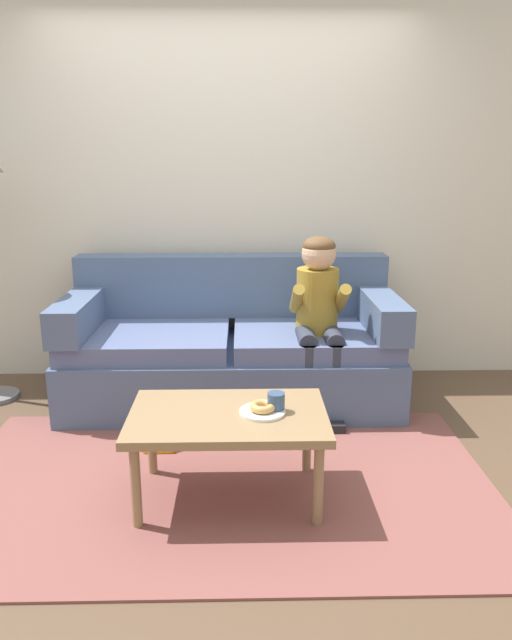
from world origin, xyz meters
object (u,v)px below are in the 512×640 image
Objects in this scene: donut at (262,407)px; mug at (276,402)px; person_child at (319,308)px; toy_controller at (160,448)px; coffee_table at (228,423)px; couch at (232,350)px.

donut is 1.33× the size of mug.
donut is 0.07m from mug.
toy_controller is at bearing -149.50° from person_child.
toy_controller is at bearing 129.96° from coffee_table.
couch is 17.59× the size of donut.
couch reaches higher than toy_controller.
donut reaches higher than coffee_table.
donut is at bearing -110.33° from person_child.
mug is at bearing -6.53° from toy_controller.
toy_controller is at bearing 143.31° from mug.
mug is (0.22, -1.20, 0.14)m from couch.
coffee_table is at bearing -176.99° from mug.
coffee_table is 3.98× the size of toy_controller.
person_child is 1.10m from donut.
person_child reaches higher than mug.
coffee_table is at bearing -19.88° from toy_controller.
couch is 0.90m from toy_controller.
donut is at bearing -163.99° from mug.
person_child reaches higher than couch.
mug is (-0.31, -1.00, -0.19)m from person_child.
couch is 0.66m from person_child.
coffee_table is 0.18m from donut.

